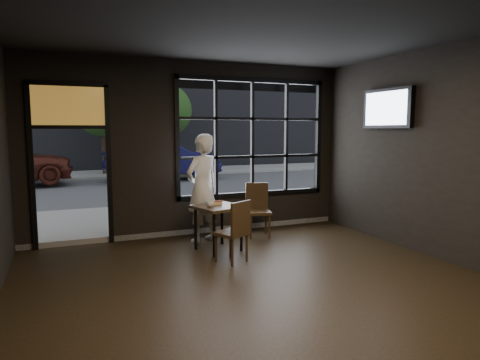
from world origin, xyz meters
name	(u,v)px	position (x,y,z in m)	size (l,w,h in m)	color
floor	(282,304)	(0.00, 0.00, -0.01)	(6.00, 7.00, 0.02)	black
ceiling	(285,10)	(0.00, 0.00, 3.21)	(6.00, 7.00, 0.02)	black
wall_right	(478,156)	(3.00, 0.00, 1.60)	(0.04, 7.00, 3.20)	black
window_frame	(252,138)	(1.20, 3.50, 1.80)	(3.06, 0.12, 2.28)	black
stained_transom	(69,106)	(-2.10, 3.50, 2.35)	(1.20, 0.06, 0.70)	orange
street_asphalt	(101,161)	(0.00, 24.00, -0.02)	(60.00, 41.00, 0.04)	#545456
building_across	(98,35)	(0.00, 23.00, 7.50)	(28.00, 12.00, 15.00)	#5B5956
cafe_table	(218,228)	(0.06, 2.30, 0.37)	(0.68, 0.68, 0.74)	#302112
chair_near	(231,231)	(0.03, 1.65, 0.46)	(0.40, 0.40, 0.93)	#302112
chair_window	(259,210)	(1.05, 2.87, 0.49)	(0.42, 0.42, 0.97)	#302112
man	(202,188)	(-0.01, 2.93, 0.94)	(0.69, 0.45, 1.89)	silver
hotdog	(216,203)	(0.05, 2.38, 0.77)	(0.20, 0.08, 0.06)	tan
cup	(210,204)	(-0.10, 2.24, 0.79)	(0.12, 0.12, 0.10)	silver
tv	(388,108)	(2.93, 1.72, 2.32)	(0.13, 1.15, 0.67)	black
navy_car	(163,159)	(1.35, 12.28, 0.82)	(1.52, 4.37, 1.44)	#0E0D35
tree_left	(103,109)	(-0.58, 14.77, 2.80)	(2.33, 2.33, 3.98)	#332114
tree_right	(165,110)	(2.07, 14.80, 2.80)	(2.33, 2.33, 3.97)	#332114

